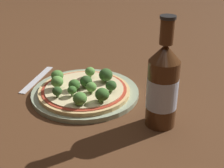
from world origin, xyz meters
TOP-DOWN VIEW (x-y plane):
  - ground_plane at (0.00, 0.00)m, footprint 3.00×3.00m
  - plate at (0.01, -0.01)m, footprint 0.27×0.27m
  - pizza at (0.01, -0.02)m, footprint 0.23×0.23m
  - broccoli_floret_0 at (0.02, -0.01)m, footprint 0.03×0.03m
  - broccoli_floret_1 at (0.05, -0.09)m, footprint 0.03×0.03m
  - broccoli_floret_2 at (-0.04, -0.05)m, footprint 0.03×0.03m
  - broccoli_floret_3 at (0.08, -0.00)m, footprint 0.03×0.03m
  - broccoli_floret_4 at (-0.01, 0.04)m, footprint 0.03×0.03m
  - broccoli_floret_5 at (0.04, 0.04)m, footprint 0.04×0.04m
  - broccoli_floret_6 at (0.09, -0.05)m, footprint 0.03×0.03m
  - broccoli_floret_7 at (-0.07, -0.02)m, footprint 0.03×0.03m
  - broccoli_floret_8 at (0.01, -0.07)m, footprint 0.02×0.02m
  - broccoli_floret_9 at (0.04, -0.03)m, footprint 0.03×0.03m
  - broccoli_floret_10 at (-0.00, -0.04)m, footprint 0.03×0.03m
  - broccoli_floret_11 at (-0.01, -0.09)m, footprint 0.02×0.02m
  - beer_bottle at (0.23, -0.03)m, footprint 0.07×0.07m
  - fork at (-0.16, 0.00)m, footprint 0.06×0.18m

SIDE VIEW (x-z plane):
  - ground_plane at x=0.00m, z-range 0.00..0.00m
  - fork at x=-0.16m, z-range 0.00..0.00m
  - plate at x=0.01m, z-range 0.00..0.01m
  - pizza at x=0.01m, z-range 0.01..0.03m
  - broccoli_floret_10 at x=0.00m, z-range 0.03..0.05m
  - broccoli_floret_1 at x=0.05m, z-range 0.03..0.06m
  - broccoli_floret_7 at x=-0.07m, z-range 0.03..0.06m
  - broccoli_floret_9 at x=0.04m, z-range 0.03..0.05m
  - broccoli_floret_0 at x=0.02m, z-range 0.03..0.06m
  - broccoli_floret_11 at x=-0.01m, z-range 0.03..0.06m
  - broccoli_floret_8 at x=0.01m, z-range 0.03..0.05m
  - broccoli_floret_3 at x=0.08m, z-range 0.03..0.06m
  - broccoli_floret_4 at x=-0.01m, z-range 0.03..0.06m
  - broccoli_floret_6 at x=0.09m, z-range 0.03..0.06m
  - broccoli_floret_2 at x=-0.04m, z-range 0.03..0.06m
  - broccoli_floret_5 at x=0.04m, z-range 0.03..0.06m
  - beer_bottle at x=0.23m, z-range -0.03..0.21m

